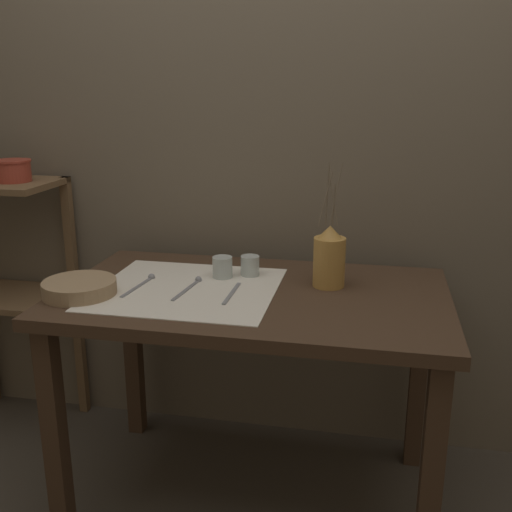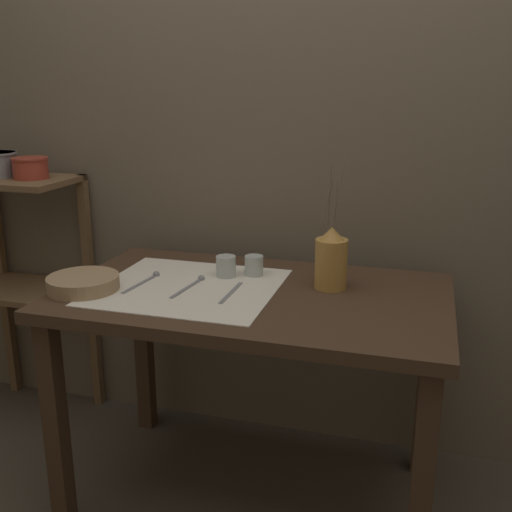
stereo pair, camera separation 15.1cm
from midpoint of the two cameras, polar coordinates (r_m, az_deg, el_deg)
The scene contains 13 objects.
ground_plane at distance 2.33m, azimuth 1.73°, elevation -21.74°, with size 12.00×12.00×0.00m, color #473F35.
stone_wall_back at distance 2.33m, azimuth 5.03°, elevation 10.34°, with size 7.00×0.06×2.40m.
wooden_table at distance 1.99m, azimuth 1.89°, elevation -6.25°, with size 1.26×0.75×0.78m.
wooden_shelf_unit at distance 2.69m, azimuth -19.59°, elevation 0.40°, with size 0.49×0.33×1.07m.
linen_cloth at distance 1.99m, azimuth -4.28°, elevation -2.97°, with size 0.58×0.54×0.00m.
pitcher_with_flowers at distance 1.98m, azimuth 9.35°, elevation -0.38°, with size 0.11×0.11×0.41m.
wooden_bowl at distance 2.01m, azimuth -14.08°, elevation -2.55°, with size 0.23×0.23×0.05m.
glass_tumbler_near at distance 2.08m, azimuth -0.80°, elevation -1.01°, with size 0.07×0.07×0.07m.
glass_tumbler_far at distance 2.10m, azimuth 1.87°, elevation -0.93°, with size 0.07×0.07×0.07m.
spoon_inner at distance 2.08m, azimuth -8.05°, elevation -2.14°, with size 0.04×0.22×0.02m.
spoon_outer at distance 2.02m, azimuth -3.65°, elevation -2.54°, with size 0.04×0.22×0.02m.
knife_center at distance 1.92m, azimuth -0.14°, elevation -3.53°, with size 0.01×0.20×0.00m.
metal_pot_small at distance 2.54m, azimuth -19.10°, elevation 7.99°, with size 0.14×0.14×0.08m.
Camera 2 is at (0.52, -1.77, 1.44)m, focal length 42.00 mm.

